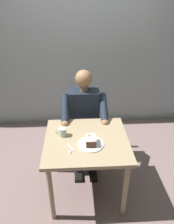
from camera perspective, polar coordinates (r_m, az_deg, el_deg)
The scene contains 9 objects.
ground_plane at distance 2.60m, azimuth -0.11°, elevation -20.26°, with size 14.00×14.00×0.00m, color #7C6362.
cafe_rear_panel at distance 3.27m, azimuth -1.75°, elevation 21.09°, with size 6.40×0.12×3.00m, color #98A1A4.
dining_table at distance 2.16m, azimuth -0.13°, elevation -9.51°, with size 0.82×0.76×0.73m.
chair at distance 2.78m, azimuth -0.89°, elevation -2.81°, with size 0.42×0.42×0.90m.
seated_person at distance 2.56m, azimuth -0.75°, elevation -2.10°, with size 0.53×0.58×1.24m.
dessert_plate at distance 2.03m, azimuth 1.00°, elevation -8.64°, with size 0.25×0.25×0.01m, color white.
cake_slice at distance 2.00m, azimuth 1.01°, elevation -7.65°, with size 0.09×0.13×0.10m.
coffee_cup at distance 2.13m, azimuth -6.59°, elevation -5.31°, with size 0.11×0.08×0.09m.
dessert_spoon at distance 1.97m, azimuth -4.53°, elevation -10.01°, with size 0.07×0.14×0.01m.
Camera 1 is at (0.09, 1.67, 2.00)m, focal length 33.98 mm.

